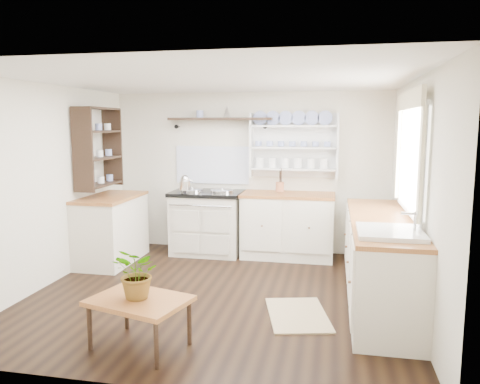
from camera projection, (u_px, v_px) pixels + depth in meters
The scene contains 19 objects.
floor at pixel (218, 294), 5.13m from camera, with size 4.00×3.80×0.01m, color black.
wall_back at pixel (249, 172), 6.81m from camera, with size 4.00×0.02×2.30m, color beige.
wall_right at pixel (415, 196), 4.58m from camera, with size 0.02×3.80×2.30m, color beige.
wall_left at pixel (48, 185), 5.36m from camera, with size 0.02×3.80×2.30m, color beige.
ceiling at pixel (217, 80), 4.80m from camera, with size 4.00×3.80×0.01m, color white.
window at pixel (410, 152), 4.67m from camera, with size 0.08×1.55×1.22m.
aga_cooker at pixel (207, 222), 6.70m from camera, with size 1.01×0.70×0.93m.
back_cabinets at pixel (288, 225), 6.50m from camera, with size 1.27×0.63×0.90m.
right_cabinets at pixel (380, 259), 4.83m from camera, with size 0.62×2.43×0.90m.
belfast_sink at pixel (389, 246), 4.06m from camera, with size 0.55×0.60×0.45m.
left_cabinets at pixel (111, 228), 6.27m from camera, with size 0.62×1.13×0.90m.
plate_rack at pixel (294, 145), 6.59m from camera, with size 1.20×0.22×0.90m.
high_shelf at pixel (220, 120), 6.66m from camera, with size 1.50×0.29×0.16m.
left_shelving at pixel (98, 147), 6.14m from camera, with size 0.28×0.80×1.05m, color black.
kettle at pixel (185, 183), 6.56m from camera, with size 0.17×0.17×0.21m, color silver, non-canonical shape.
utensil_crock at pixel (280, 187), 6.53m from camera, with size 0.12×0.12×0.13m, color #AB633E.
center_table at pixel (139, 304), 3.86m from camera, with size 0.90×0.74×0.42m.
potted_plant at pixel (138, 273), 3.82m from camera, with size 0.39×0.34×0.43m, color #3F7233.
floor_rug at pixel (298, 315), 4.55m from camera, with size 0.55×0.85×0.02m, color olive.
Camera 1 is at (1.21, -4.78, 1.84)m, focal length 35.00 mm.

